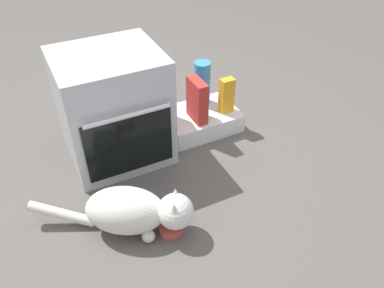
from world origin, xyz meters
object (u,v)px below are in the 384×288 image
object	(u,v)px
food_bowl	(171,228)
water_bottle	(202,83)
cat	(134,211)
oven	(114,108)
pantry_cabinet	(200,120)
juice_carton	(227,95)
cereal_box	(197,100)

from	to	relation	value
food_bowl	water_bottle	size ratio (longest dim) A/B	0.40
food_bowl	cat	bearing A→B (deg)	148.36
oven	water_bottle	xyz separation A→B (m)	(0.65, 0.12, -0.06)
pantry_cabinet	water_bottle	world-z (taller)	water_bottle
water_bottle	oven	bearing A→B (deg)	-169.16
pantry_cabinet	water_bottle	distance (m)	0.25
pantry_cabinet	cat	xyz separation A→B (m)	(-0.70, -0.64, 0.07)
food_bowl	water_bottle	bearing A→B (deg)	53.84
cat	juice_carton	bearing A→B (deg)	65.59
juice_carton	cereal_box	bearing A→B (deg)	179.13
food_bowl	cereal_box	distance (m)	0.87
cereal_box	juice_carton	size ratio (longest dim) A/B	1.17
oven	juice_carton	bearing A→B (deg)	-3.54
oven	pantry_cabinet	size ratio (longest dim) A/B	1.37
oven	food_bowl	size ratio (longest dim) A/B	5.60
oven	cat	world-z (taller)	oven
pantry_cabinet	cereal_box	distance (m)	0.22
oven	cat	distance (m)	0.67
cat	water_bottle	size ratio (longest dim) A/B	2.48
oven	cereal_box	world-z (taller)	oven
food_bowl	water_bottle	world-z (taller)	water_bottle
pantry_cabinet	food_bowl	distance (m)	0.91
cat	juice_carton	size ratio (longest dim) A/B	3.11
food_bowl	cat	world-z (taller)	cat
oven	cereal_box	xyz separation A→B (m)	(0.53, -0.04, -0.07)
cat	juice_carton	distance (m)	1.04
pantry_cabinet	oven	bearing A→B (deg)	-178.63
juice_carton	food_bowl	bearing A→B (deg)	-136.52
cat	oven	bearing A→B (deg)	111.05
oven	juice_carton	xyz separation A→B (m)	(0.74, -0.05, -0.09)
water_bottle	juice_carton	bearing A→B (deg)	-61.38
cat	water_bottle	distance (m)	1.08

